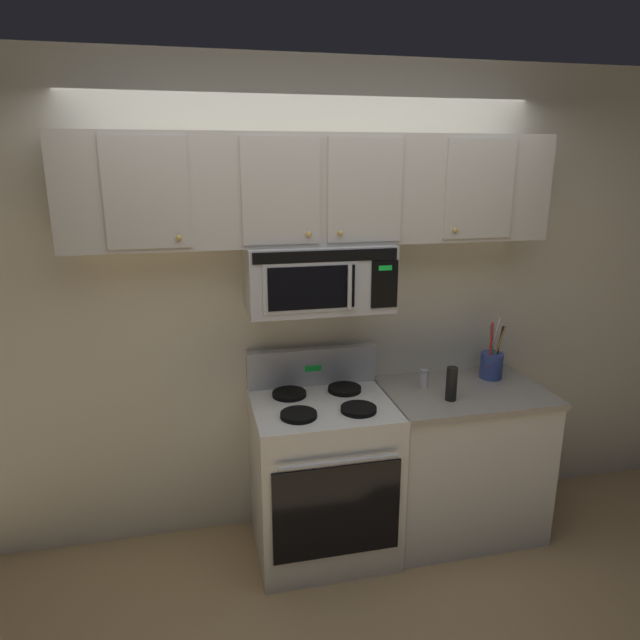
{
  "coord_description": "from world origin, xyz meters",
  "views": [
    {
      "loc": [
        -0.65,
        -2.35,
        2.17
      ],
      "look_at": [
        0.0,
        0.49,
        1.35
      ],
      "focal_mm": 31.92,
      "sensor_mm": 36.0,
      "label": 1
    }
  ],
  "objects_px": {
    "stove_range": "(323,474)",
    "utensil_crock_blue": "(492,363)",
    "over_range_microwave": "(318,277)",
    "salt_shaker": "(424,379)",
    "pepper_mill": "(451,384)"
  },
  "relations": [
    {
      "from": "pepper_mill",
      "to": "utensil_crock_blue",
      "type": "bearing_deg",
      "value": 33.64
    },
    {
      "from": "over_range_microwave",
      "to": "salt_shaker",
      "type": "height_order",
      "value": "over_range_microwave"
    },
    {
      "from": "utensil_crock_blue",
      "to": "salt_shaker",
      "type": "height_order",
      "value": "utensil_crock_blue"
    },
    {
      "from": "stove_range",
      "to": "utensil_crock_blue",
      "type": "xyz_separation_m",
      "value": [
        1.08,
        0.14,
        0.52
      ]
    },
    {
      "from": "stove_range",
      "to": "pepper_mill",
      "type": "bearing_deg",
      "value": -9.48
    },
    {
      "from": "over_range_microwave",
      "to": "salt_shaker",
      "type": "bearing_deg",
      "value": -2.98
    },
    {
      "from": "stove_range",
      "to": "pepper_mill",
      "type": "relative_size",
      "value": 5.9
    },
    {
      "from": "stove_range",
      "to": "salt_shaker",
      "type": "height_order",
      "value": "stove_range"
    },
    {
      "from": "over_range_microwave",
      "to": "utensil_crock_blue",
      "type": "height_order",
      "value": "over_range_microwave"
    },
    {
      "from": "over_range_microwave",
      "to": "pepper_mill",
      "type": "bearing_deg",
      "value": -18.5
    },
    {
      "from": "over_range_microwave",
      "to": "utensil_crock_blue",
      "type": "distance_m",
      "value": 1.22
    },
    {
      "from": "salt_shaker",
      "to": "over_range_microwave",
      "type": "bearing_deg",
      "value": 177.02
    },
    {
      "from": "utensil_crock_blue",
      "to": "salt_shaker",
      "type": "distance_m",
      "value": 0.46
    },
    {
      "from": "stove_range",
      "to": "salt_shaker",
      "type": "xyz_separation_m",
      "value": [
        0.62,
        0.08,
        0.49
      ]
    },
    {
      "from": "stove_range",
      "to": "utensil_crock_blue",
      "type": "distance_m",
      "value": 1.2
    }
  ]
}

